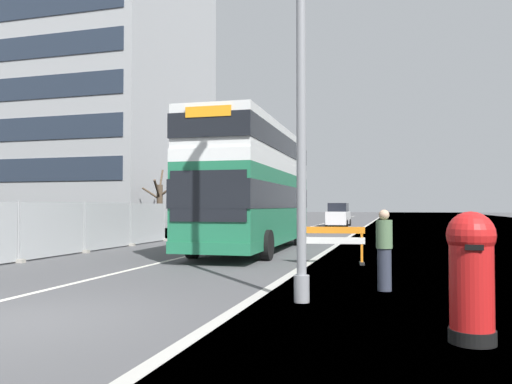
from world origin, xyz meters
TOP-DOWN VIEW (x-y plane):
  - ground at (0.62, 0.16)m, footprint 140.00×280.00m
  - double_decker_bus at (0.15, 12.81)m, footprint 3.08×11.15m
  - lamppost_foreground at (3.94, 2.76)m, footprint 0.29×0.70m
  - red_pillar_postbox at (6.58, 0.64)m, footprint 0.62×0.62m
  - roadworks_barrier at (3.74, 8.97)m, footprint 1.95×0.70m
  - construction_site_fence at (-5.78, 10.05)m, footprint 0.44×13.80m
  - car_oncoming_near at (-3.29, 31.59)m, footprint 1.90×4.20m
  - car_receding_mid at (0.67, 37.86)m, footprint 1.92×4.35m
  - bare_tree_far_verge_near at (-10.55, 25.78)m, footprint 2.49×2.44m
  - pedestrian_at_kerb at (5.38, 4.46)m, footprint 0.34×0.34m
  - backdrop_office_block at (-22.92, 33.38)m, footprint 21.20×17.06m

SIDE VIEW (x-z plane):
  - ground at x=0.62m, z-range -0.10..0.00m
  - roadworks_barrier at x=3.74m, z-range 0.17..1.31m
  - pedestrian_at_kerb at x=5.38m, z-range 0.00..1.71m
  - construction_site_fence at x=-5.78m, z-range -0.05..1.90m
  - red_pillar_postbox at x=6.58m, z-range 0.08..1.79m
  - car_receding_mid at x=0.67m, z-range -0.06..1.97m
  - car_oncoming_near at x=-3.29m, z-range -0.06..2.13m
  - bare_tree_far_verge_near at x=-10.55m, z-range -0.29..4.12m
  - double_decker_bus at x=0.15m, z-range 0.16..5.03m
  - lamppost_foreground at x=3.94m, z-range -0.24..8.91m
  - backdrop_office_block at x=-22.92m, z-range 0.00..24.68m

